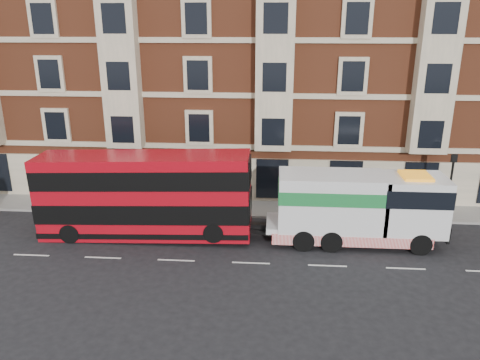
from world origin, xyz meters
name	(u,v)px	position (x,y,z in m)	size (l,w,h in m)	color
ground	(251,263)	(0.00, 0.00, 0.00)	(120.00, 120.00, 0.00)	black
sidewalk	(257,209)	(0.00, 7.50, 0.07)	(90.00, 3.00, 0.15)	slate
victorian_terrace	(269,50)	(0.50, 15.00, 10.07)	(45.00, 12.00, 20.40)	brown
lamp_post_west	(163,176)	(-6.00, 6.20, 2.68)	(0.35, 0.15, 4.35)	black
lamp_post_east	(450,183)	(12.00, 6.20, 2.68)	(0.35, 0.15, 4.35)	black
double_decker_bus	(144,194)	(-6.34, 2.93, 2.63)	(12.27, 2.82, 4.97)	#A60915
tow_truck	(355,207)	(5.72, 2.93, 2.17)	(9.83, 2.90, 4.09)	silver
pedestrian	(72,195)	(-12.41, 6.56, 1.04)	(0.65, 0.43, 1.79)	#1A2534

